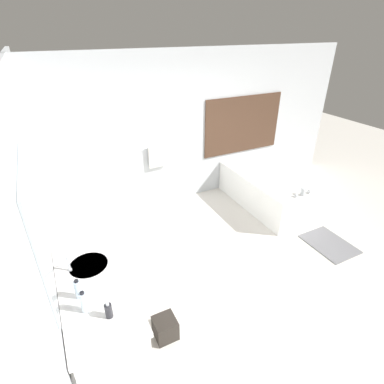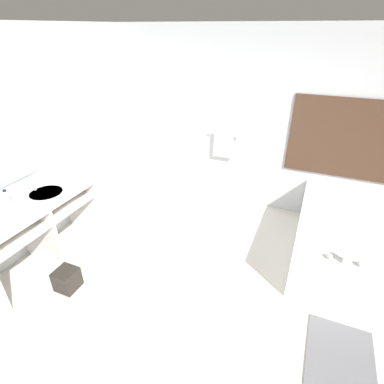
# 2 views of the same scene
# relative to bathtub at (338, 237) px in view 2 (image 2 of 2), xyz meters

# --- Properties ---
(ground_plane) EXTENTS (16.00, 16.00, 0.00)m
(ground_plane) POSITION_rel_bathtub_xyz_m (-1.52, -1.26, -0.33)
(ground_plane) COLOR silver
(ground_plane) RESTS_ON ground
(wall_back_with_blinds) EXTENTS (7.40, 0.13, 2.70)m
(wall_back_with_blinds) POSITION_rel_bathtub_xyz_m (-1.47, 0.97, 1.02)
(wall_back_with_blinds) COLOR silver
(wall_back_with_blinds) RESTS_ON ground_plane
(wall_left_with_mirror) EXTENTS (0.08, 7.40, 2.70)m
(wall_left_with_mirror) POSITION_rel_bathtub_xyz_m (-3.75, -1.27, 1.03)
(wall_left_with_mirror) COLOR silver
(wall_left_with_mirror) RESTS_ON ground_plane
(vanity_counter) EXTENTS (0.64, 1.58, 0.87)m
(vanity_counter) POSITION_rel_bathtub_xyz_m (-3.39, -1.47, 0.31)
(vanity_counter) COLOR white
(vanity_counter) RESTS_ON ground_plane
(sink_faucet) EXTENTS (0.09, 0.04, 0.18)m
(sink_faucet) POSITION_rel_bathtub_xyz_m (-3.57, -1.26, 0.63)
(sink_faucet) COLOR silver
(sink_faucet) RESTS_ON vanity_counter
(bathtub) EXTENTS (0.97, 1.85, 0.72)m
(bathtub) POSITION_rel_bathtub_xyz_m (0.00, 0.00, 0.00)
(bathtub) COLOR white
(bathtub) RESTS_ON ground_plane
(water_bottle_2) EXTENTS (0.06, 0.06, 0.20)m
(water_bottle_2) POSITION_rel_bathtub_xyz_m (-3.53, -1.65, 0.63)
(water_bottle_2) COLOR silver
(water_bottle_2) RESTS_ON vanity_counter
(waste_bin) EXTENTS (0.24, 0.24, 0.25)m
(waste_bin) POSITION_rel_bathtub_xyz_m (-2.79, -1.75, -0.21)
(waste_bin) COLOR #2D2823
(waste_bin) RESTS_ON ground_plane
(bath_mat) EXTENTS (0.58, 0.76, 0.02)m
(bath_mat) POSITION_rel_bathtub_xyz_m (0.09, -1.44, -0.32)
(bath_mat) COLOR slate
(bath_mat) RESTS_ON ground_plane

